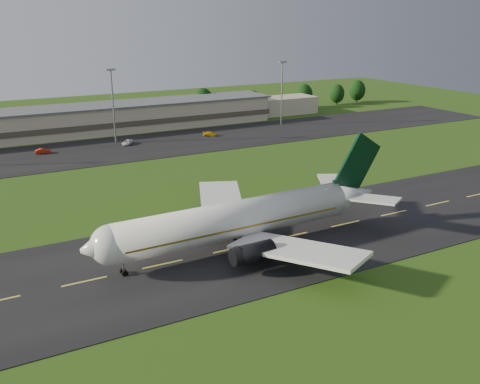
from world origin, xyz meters
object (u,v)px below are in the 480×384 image
light_mast_centre (113,97)px  service_vehicle_d (210,134)px  terminal (105,119)px  service_vehicle_c (128,142)px  light_mast_east (282,85)px  airliner (240,219)px  service_vehicle_b (43,151)px

light_mast_centre → service_vehicle_d: 29.99m
terminal → light_mast_centre: 18.45m
terminal → service_vehicle_d: terminal is taller
terminal → service_vehicle_c: terminal is taller
light_mast_east → light_mast_centre: bearing=180.0°
airliner → light_mast_east: bearing=52.4°
light_mast_centre → airliner: bearing=-92.4°
light_mast_centre → service_vehicle_d: light_mast_centre is taller
terminal → service_vehicle_b: bearing=-136.9°
airliner → light_mast_east: size_ratio=2.52×
service_vehicle_b → service_vehicle_d: service_vehicle_b is taller
light_mast_east → service_vehicle_b: light_mast_east is taller
terminal → service_vehicle_c: 20.71m
service_vehicle_b → service_vehicle_c: 22.23m
light_mast_east → terminal: bearing=163.2°
light_mast_centre → service_vehicle_b: light_mast_centre is taller
service_vehicle_c → light_mast_east: bearing=42.0°
light_mast_east → service_vehicle_b: 76.19m
airliner → service_vehicle_b: bearing=101.0°
light_mast_centre → light_mast_east: bearing=0.0°
service_vehicle_b → service_vehicle_d: size_ratio=0.89×
service_vehicle_c → service_vehicle_d: service_vehicle_d is taller
light_mast_centre → service_vehicle_b: (-20.13, -4.00, -11.99)m
light_mast_centre → service_vehicle_c: (2.09, -4.26, -12.00)m
light_mast_centre → light_mast_east: (55.00, 0.00, 0.00)m
light_mast_east → service_vehicle_c: size_ratio=4.45×
airliner → service_vehicle_b: airliner is taller
airliner → service_vehicle_c: 76.02m
service_vehicle_c → service_vehicle_b: bearing=-143.3°
airliner → terminal: size_ratio=0.35×
light_mast_centre → service_vehicle_d: (27.00, -5.15, -12.00)m
airliner → service_vehicle_c: airliner is taller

